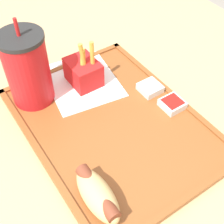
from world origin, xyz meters
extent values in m
cube|color=tan|center=(0.00, 0.00, 0.36)|extent=(1.30, 1.01, 0.71)
cube|color=brown|center=(-0.04, 0.04, 0.72)|extent=(0.43, 0.32, 0.01)
cube|color=brown|center=(-0.04, -0.12, 0.72)|extent=(0.43, 0.01, 0.00)
cube|color=brown|center=(-0.04, 0.19, 0.72)|extent=(0.43, 0.01, 0.00)
cube|color=brown|center=(-0.25, 0.04, 0.72)|extent=(0.01, 0.32, 0.00)
cube|color=brown|center=(0.16, 0.04, 0.72)|extent=(0.01, 0.32, 0.00)
cube|color=white|center=(0.10, 0.03, 0.72)|extent=(0.20, 0.18, 0.00)
cylinder|color=red|center=(0.11, 0.14, 0.80)|extent=(0.09, 0.09, 0.15)
cylinder|color=#262626|center=(0.11, 0.14, 0.87)|extent=(0.09, 0.09, 0.01)
cylinder|color=red|center=(0.11, 0.14, 0.90)|extent=(0.01, 0.01, 0.03)
ellipsoid|color=#DBB270|center=(-0.17, 0.15, 0.75)|extent=(0.11, 0.05, 0.05)
cylinder|color=brown|center=(-0.17, 0.15, 0.76)|extent=(0.10, 0.02, 0.02)
cube|color=red|center=(0.09, 0.02, 0.75)|extent=(0.08, 0.06, 0.06)
cylinder|color=gold|center=(0.09, 0.02, 0.78)|extent=(0.01, 0.01, 0.06)
cylinder|color=gold|center=(0.09, 0.02, 0.79)|extent=(0.01, 0.02, 0.08)
cylinder|color=gold|center=(0.09, 0.03, 0.78)|extent=(0.02, 0.02, 0.07)
cylinder|color=gold|center=(0.08, 0.01, 0.79)|extent=(0.01, 0.01, 0.09)
cube|color=silver|center=(-0.01, -0.08, 0.73)|extent=(0.05, 0.05, 0.02)
cube|color=white|center=(-0.01, -0.08, 0.74)|extent=(0.04, 0.04, 0.00)
cube|color=silver|center=(-0.08, -0.09, 0.73)|extent=(0.05, 0.05, 0.02)
cube|color=#B21914|center=(-0.08, -0.09, 0.74)|extent=(0.04, 0.04, 0.00)
camera|label=1|loc=(-0.38, 0.27, 1.20)|focal=50.00mm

